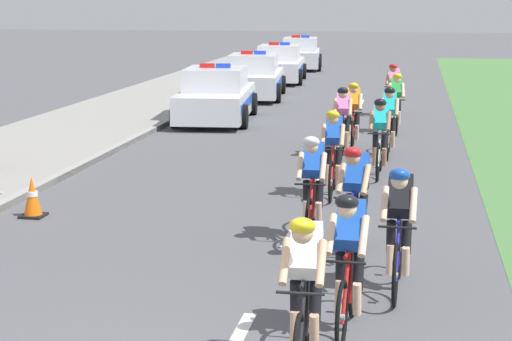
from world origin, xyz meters
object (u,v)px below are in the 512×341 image
Objects in this scene: cyclist_fourth at (355,199)px; cyclist_seventh at (380,136)px; cyclist_third at (399,227)px; police_car_second at (254,78)px; traffic_cone_near at (32,197)px; cyclist_tenth at (396,102)px; police_car_furthest at (300,55)px; police_car_third at (279,65)px; cyclist_twelfth at (393,89)px; cyclist_eighth at (389,120)px; cyclist_fifth at (312,185)px; cyclist_sixth at (333,151)px; police_car_nearest at (216,97)px; cyclist_lead at (305,289)px; cyclist_ninth at (353,114)px; cyclist_second at (349,260)px; cyclist_eleventh at (343,120)px.

cyclist_fourth is 1.00× the size of cyclist_seventh.
cyclist_third is 6.62m from cyclist_seventh.
police_car_second reaches higher than traffic_cone_near.
police_car_furthest reaches higher than cyclist_tenth.
police_car_third is (-4.74, 18.03, -0.11)m from cyclist_seventh.
police_car_second is (-4.91, 6.90, -0.11)m from cyclist_tenth.
cyclist_twelfth is (0.14, 13.90, 0.00)m from cyclist_fourth.
cyclist_eighth is 1.00× the size of cyclist_tenth.
cyclist_sixth is (0.03, 2.75, 0.00)m from cyclist_fifth.
cyclist_eighth is (-0.37, 8.72, 0.00)m from cyclist_third.
cyclist_twelfth reaches higher than traffic_cone_near.
police_car_nearest is (-3.99, 11.28, -0.11)m from cyclist_fifth.
cyclist_eighth is at bearing 82.70° from cyclist_fifth.
cyclist_third is 0.38× the size of police_car_nearest.
cyclist_sixth is at bearing 93.28° from cyclist_lead.
cyclist_third and cyclist_seventh have the same top height.
cyclist_seventh is 3.01m from cyclist_ninth.
cyclist_twelfth is (0.02, 16.56, 0.00)m from cyclist_second.
police_car_second is at bearing 141.55° from cyclist_twelfth.
cyclist_sixth and cyclist_ninth have the same top height.
police_car_nearest is 11.34m from police_car_third.
cyclist_eighth is at bearing -43.40° from police_car_nearest.
cyclist_sixth is 0.38× the size of police_car_furthest.
cyclist_third is 1.00× the size of cyclist_fifth.
cyclist_fourth and cyclist_twelfth have the same top height.
cyclist_second is 26.44m from police_car_third.
cyclist_sixth is at bearing -78.57° from police_car_third.
cyclist_lead is at bearing -92.18° from cyclist_eighth.
police_car_furthest is at bearing 90.00° from police_car_nearest.
cyclist_third reaches higher than traffic_cone_near.
cyclist_tenth is (-0.31, 12.08, 0.00)m from cyclist_third.
cyclist_third is at bearing -80.48° from police_car_furthest.
cyclist_ninth is at bearing -66.93° from police_car_second.
police_car_second reaches higher than cyclist_eighth.
cyclist_eleventh is at bearing -69.68° from police_car_second.
cyclist_second is at bearing -72.06° from police_car_nearest.
police_car_furthest is 28.60m from traffic_cone_near.
cyclist_ninth is at bearing 89.72° from cyclist_fifth.
cyclist_eighth is (0.11, 2.11, 0.00)m from cyclist_seventh.
cyclist_ninth is 1.00× the size of cyclist_tenth.
cyclist_second is 20.89m from police_car_second.
cyclist_eighth is 8.17m from traffic_cone_near.
police_car_second is at bearing 115.29° from cyclist_eighth.
cyclist_seventh is 8.20m from police_car_nearest.
cyclist_third is at bearing -82.85° from cyclist_ninth.
cyclist_ninth is at bearing -109.11° from cyclist_tenth.
cyclist_twelfth is at bearing 82.30° from cyclist_eleventh.
cyclist_tenth is 8.46m from police_car_second.
police_car_furthest is at bearing 99.52° from cyclist_third.
police_car_furthest is at bearing 98.68° from cyclist_sixth.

